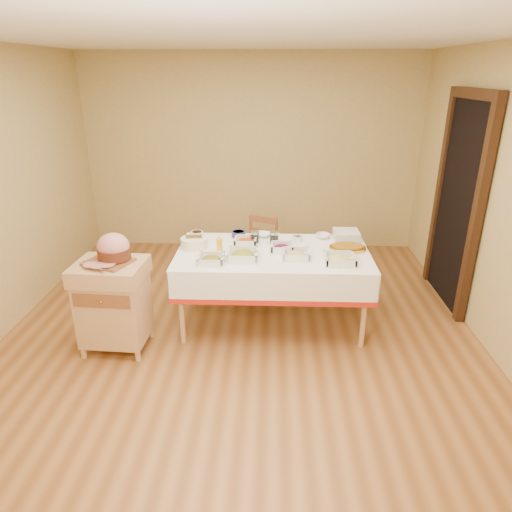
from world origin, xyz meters
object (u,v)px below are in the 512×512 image
(preserve_jar_left, at_px, (255,237))
(plate_stack, at_px, (346,235))
(butcher_cart, at_px, (114,301))
(dining_chair, at_px, (259,253))
(brass_platter, at_px, (348,248))
(preserve_jar_right, at_px, (274,238))
(mustard_bottle, at_px, (219,245))
(dining_table, at_px, (273,267))
(bread_basket, at_px, (194,242))
(ham_on_board, at_px, (113,250))

(preserve_jar_left, bearing_deg, plate_stack, 7.21)
(butcher_cart, distance_m, dining_chair, 1.81)
(plate_stack, relative_size, brass_platter, 0.71)
(preserve_jar_right, xyz_separation_m, mustard_bottle, (-0.51, -0.28, 0.03))
(butcher_cart, xyz_separation_m, preserve_jar_right, (1.41, 0.74, 0.34))
(dining_table, relative_size, preserve_jar_right, 15.87)
(dining_table, height_order, brass_platter, brass_platter)
(plate_stack, bearing_deg, preserve_jar_left, -172.79)
(butcher_cart, relative_size, brass_platter, 2.36)
(brass_platter, bearing_deg, plate_stack, 84.63)
(preserve_jar_right, height_order, bread_basket, same)
(ham_on_board, height_order, brass_platter, ham_on_board)
(dining_table, relative_size, bread_basket, 7.01)
(bread_basket, distance_m, plate_stack, 1.53)
(preserve_jar_left, bearing_deg, butcher_cart, -148.24)
(dining_table, relative_size, preserve_jar_left, 15.98)
(butcher_cart, relative_size, plate_stack, 3.32)
(dining_chair, bearing_deg, dining_table, -79.22)
(preserve_jar_left, relative_size, bread_basket, 0.44)
(preserve_jar_left, relative_size, preserve_jar_right, 0.99)
(ham_on_board, height_order, bread_basket, ham_on_board)
(ham_on_board, xyz_separation_m, preserve_jar_left, (1.18, 0.72, -0.13))
(butcher_cart, height_order, dining_chair, butcher_cart)
(mustard_bottle, bearing_deg, bread_basket, 152.12)
(dining_table, xyz_separation_m, plate_stack, (0.74, 0.36, 0.21))
(dining_table, height_order, plate_stack, plate_stack)
(dining_table, relative_size, ham_on_board, 4.69)
(mustard_bottle, relative_size, plate_stack, 0.69)
(ham_on_board, distance_m, brass_platter, 2.15)
(dining_table, bearing_deg, mustard_bottle, -173.91)
(preserve_jar_right, distance_m, plate_stack, 0.74)
(mustard_bottle, distance_m, brass_platter, 1.22)
(butcher_cart, bearing_deg, preserve_jar_right, 27.75)
(ham_on_board, distance_m, mustard_bottle, 0.96)
(mustard_bottle, height_order, plate_stack, mustard_bottle)
(dining_chair, distance_m, preserve_jar_right, 0.71)
(dining_table, bearing_deg, brass_platter, 5.40)
(brass_platter, bearing_deg, mustard_bottle, -174.31)
(preserve_jar_left, distance_m, plate_stack, 0.93)
(bread_basket, bearing_deg, preserve_jar_right, 10.65)
(preserve_jar_left, xyz_separation_m, preserve_jar_right, (0.19, -0.01, 0.00))
(dining_table, height_order, dining_chair, dining_chair)
(mustard_bottle, xyz_separation_m, plate_stack, (1.24, 0.41, -0.03))
(plate_stack, bearing_deg, butcher_cart, -157.88)
(ham_on_board, xyz_separation_m, mustard_bottle, (0.86, 0.43, -0.10))
(ham_on_board, distance_m, bread_basket, 0.83)
(butcher_cart, distance_m, plate_stack, 2.33)
(dining_chair, bearing_deg, mustard_bottle, -112.02)
(dining_chair, relative_size, brass_platter, 2.34)
(mustard_bottle, bearing_deg, preserve_jar_right, 29.03)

